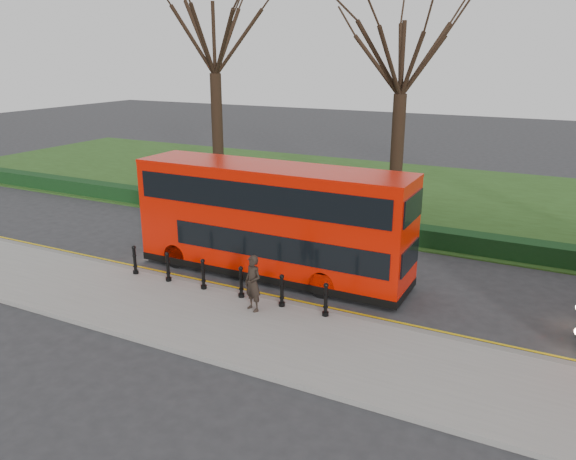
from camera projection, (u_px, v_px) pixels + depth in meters
The scene contains 12 objects.
ground at pixel (251, 284), 19.45m from camera, with size 120.00×120.00×0.00m, color #28282B.
pavement at pixel (200, 317), 16.88m from camera, with size 60.00×4.00×0.15m, color gray.
kerb at pixel (236, 293), 18.58m from camera, with size 60.00×0.25×0.16m, color slate.
grass_verge at pixel (385, 192), 32.17m from camera, with size 60.00×18.00×0.06m, color #274617.
hedge at pixel (329, 223), 25.10m from camera, with size 60.00×0.90×0.80m, color black.
yellow_line_outer at pixel (241, 291), 18.86m from camera, with size 60.00×0.10×0.01m, color yellow.
yellow_line_inner at pixel (244, 289), 19.02m from camera, with size 60.00×0.10×0.01m, color yellow.
tree_left at pixel (214, 30), 28.77m from camera, with size 7.73×7.73×12.08m.
tree_mid at pixel (403, 50), 24.71m from camera, with size 6.87×6.87×10.73m.
bollard_row at pixel (222, 279), 18.24m from camera, with size 7.51×0.15×1.00m.
bus_lead at pixel (271, 221), 19.71m from camera, with size 9.99×2.30×3.97m.
pedestrian at pixel (253, 283), 16.90m from camera, with size 0.64×0.42×1.75m, color black.
Camera 1 is at (9.35, -15.41, 7.65)m, focal length 35.00 mm.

